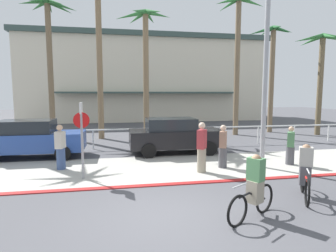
{
  "coord_description": "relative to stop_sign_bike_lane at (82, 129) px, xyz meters",
  "views": [
    {
      "loc": [
        -1.07,
        -6.13,
        2.82
      ],
      "look_at": [
        1.17,
        6.0,
        1.42
      ],
      "focal_mm": 29.79,
      "sensor_mm": 36.0,
      "label": 1
    }
  ],
  "objects": [
    {
      "name": "curb_paint",
      "position": [
        2.21,
        -1.09,
        -1.66
      ],
      "size": [
        44.0,
        0.24,
        0.03
      ],
      "primitive_type": "cube",
      "color": "maroon",
      "rests_on": "ground"
    },
    {
      "name": "cyclist_red_1",
      "position": [
        6.18,
        -2.8,
        -0.98
      ],
      "size": [
        0.98,
        1.6,
        1.5
      ],
      "color": "black",
      "rests_on": "ground"
    },
    {
      "name": "rail_fence",
      "position": [
        2.21,
        5.21,
        -0.84
      ],
      "size": [
        27.66,
        0.08,
        1.04
      ],
      "color": "white",
      "rests_on": "ground"
    },
    {
      "name": "palm_tree_4",
      "position": [
        9.35,
        8.83,
        4.95
      ],
      "size": [
        3.53,
        3.2,
        9.37
      ],
      "color": "#756047",
      "rests_on": "ground"
    },
    {
      "name": "palm_tree_5",
      "position": [
        12.4,
        9.66,
        4.0
      ],
      "size": [
        2.97,
        2.96,
        7.78
      ],
      "color": "#756047",
      "rests_on": "ground"
    },
    {
      "name": "pedestrian_2",
      "position": [
        7.95,
        0.47,
        -0.97
      ],
      "size": [
        0.44,
        0.48,
        1.56
      ],
      "color": "#4C4C51",
      "rests_on": "ground"
    },
    {
      "name": "car_blue_1",
      "position": [
        -2.61,
        3.7,
        -0.81
      ],
      "size": [
        4.4,
        2.02,
        1.69
      ],
      "color": "#284793",
      "rests_on": "ground"
    },
    {
      "name": "streetlight_curb",
      "position": [
        6.62,
        0.05,
        2.6
      ],
      "size": [
        0.24,
        2.54,
        7.5
      ],
      "color": "#9EA0A5",
      "rests_on": "ground"
    },
    {
      "name": "palm_tree_3",
      "position": [
        2.98,
        8.68,
        4.22
      ],
      "size": [
        3.5,
        3.4,
        8.13
      ],
      "color": "#846B4C",
      "rests_on": "ground"
    },
    {
      "name": "pedestrian_3",
      "position": [
        -0.96,
        1.39,
        -0.89
      ],
      "size": [
        0.39,
        0.45,
        1.71
      ],
      "color": "#384C7A",
      "rests_on": "ground"
    },
    {
      "name": "car_black_2",
      "position": [
        3.85,
        3.53,
        -0.81
      ],
      "size": [
        4.4,
        2.02,
        1.69
      ],
      "color": "black",
      "rests_on": "ground"
    },
    {
      "name": "palm_tree_6",
      "position": [
        14.95,
        7.75,
        3.6
      ],
      "size": [
        3.22,
        3.5,
        6.93
      ],
      "color": "brown",
      "rests_on": "ground"
    },
    {
      "name": "palm_tree_1",
      "position": [
        -3.08,
        10.3,
        5.01
      ],
      "size": [
        3.64,
        3.13,
        8.93
      ],
      "color": "#756047",
      "rests_on": "ground"
    },
    {
      "name": "pedestrian_0",
      "position": [
        5.12,
        0.52,
        -0.91
      ],
      "size": [
        0.43,
        0.47,
        1.67
      ],
      "color": "#4C4C51",
      "rests_on": "ground"
    },
    {
      "name": "pedestrian_1",
      "position": [
        4.12,
        0.05,
        -0.82
      ],
      "size": [
        0.45,
        0.48,
        1.83
      ],
      "color": "gray",
      "rests_on": "ground"
    },
    {
      "name": "sidewalk_strip",
      "position": [
        2.21,
        0.91,
        -1.67
      ],
      "size": [
        44.0,
        4.0,
        0.02
      ],
      "primitive_type": "cube",
      "color": "#ADAAA0",
      "rests_on": "ground"
    },
    {
      "name": "cyclist_black_0",
      "position": [
        4.18,
        -3.74,
        -0.98
      ],
      "size": [
        1.6,
        0.98,
        1.5
      ],
      "color": "black",
      "rests_on": "ground"
    },
    {
      "name": "palm_tree_2",
      "position": [
        0.17,
        8.77,
        5.44
      ],
      "size": [
        3.34,
        2.92,
        10.06
      ],
      "color": "#846B4C",
      "rests_on": "ground"
    },
    {
      "name": "stop_sign_bike_lane",
      "position": [
        0.0,
        0.0,
        0.0
      ],
      "size": [
        0.52,
        0.56,
        2.56
      ],
      "color": "gray",
      "rests_on": "ground"
    },
    {
      "name": "building_backdrop",
      "position": [
        4.46,
        23.32,
        2.86
      ],
      "size": [
        26.12,
        10.65,
        9.04
      ],
      "color": "beige",
      "rests_on": "ground"
    },
    {
      "name": "ground_plane",
      "position": [
        2.21,
        6.71,
        -1.68
      ],
      "size": [
        80.0,
        80.0,
        0.0
      ],
      "primitive_type": "plane",
      "color": "#4C4C51"
    }
  ]
}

